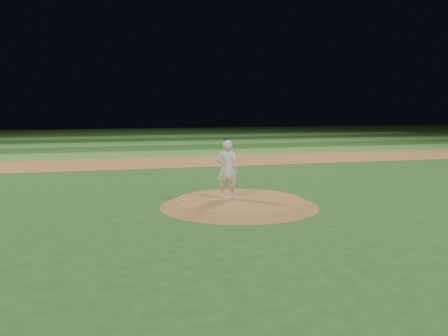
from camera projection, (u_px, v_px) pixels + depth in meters
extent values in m
plane|color=#23511A|center=(239.00, 206.00, 17.34)|extent=(120.00, 120.00, 0.00)
cube|color=#9D5F30|center=(173.00, 162.00, 30.74)|extent=(70.00, 6.00, 0.02)
cube|color=#3F772B|center=(160.00, 154.00, 36.00)|extent=(70.00, 5.00, 0.02)
cube|color=#204B18|center=(152.00, 148.00, 40.78)|extent=(70.00, 5.00, 0.02)
cube|color=#3A7A2C|center=(145.00, 144.00, 45.57)|extent=(70.00, 5.00, 0.02)
cube|color=#194516|center=(139.00, 140.00, 50.35)|extent=(70.00, 5.00, 0.02)
cube|color=#437D2D|center=(135.00, 137.00, 55.14)|extent=(70.00, 5.00, 0.02)
cube|color=#214D19|center=(131.00, 134.00, 59.92)|extent=(70.00, 5.00, 0.02)
cone|color=#9A6330|center=(239.00, 203.00, 17.32)|extent=(5.50, 5.50, 0.25)
cube|color=beige|center=(230.00, 197.00, 17.60)|extent=(0.60, 0.16, 0.03)
ellipsoid|color=silver|center=(184.00, 200.00, 16.94)|extent=(0.13, 0.13, 0.07)
imported|color=white|center=(227.00, 169.00, 17.34)|extent=(0.87, 0.71, 2.06)
ellipsoid|color=black|center=(227.00, 140.00, 17.22)|extent=(0.22, 0.22, 0.15)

